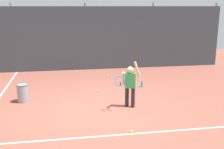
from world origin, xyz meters
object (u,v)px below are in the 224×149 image
water_bottle (142,84)px  tennis_ball_3 (76,71)px  tennis_ball_5 (97,90)px  tennis_ball_0 (131,132)px  tennis_ball_4 (107,75)px  ball_hopper (23,93)px  tennis_player (130,83)px

water_bottle → tennis_ball_3: size_ratio=3.33×
tennis_ball_3 → tennis_ball_5: 3.09m
water_bottle → tennis_ball_0: bearing=-109.2°
tennis_ball_0 → tennis_ball_4: 5.48m
tennis_ball_3 → tennis_ball_5: bearing=-79.0°
ball_hopper → water_bottle: 4.15m
ball_hopper → tennis_ball_3: size_ratio=8.52×
ball_hopper → water_bottle: ball_hopper is taller
ball_hopper → tennis_ball_5: size_ratio=8.52×
tennis_ball_3 → tennis_ball_4: (1.28, -0.94, 0.00)m
tennis_player → tennis_ball_5: 1.97m
water_bottle → tennis_ball_4: size_ratio=3.33×
water_bottle → tennis_ball_0: (-1.26, -3.62, -0.08)m
ball_hopper → tennis_ball_5: ball_hopper is taller
tennis_ball_3 → water_bottle: bearing=-50.9°
water_bottle → tennis_ball_0: water_bottle is taller
ball_hopper → water_bottle: size_ratio=2.55×
water_bottle → tennis_ball_5: water_bottle is taller
tennis_ball_5 → tennis_ball_4: bearing=71.7°
tennis_player → ball_hopper: 3.30m
tennis_ball_0 → tennis_ball_3: bearing=98.9°
tennis_ball_3 → tennis_ball_5: size_ratio=1.00×
tennis_player → tennis_ball_4: (-0.07, 3.78, -0.69)m
water_bottle → tennis_player: bearing=-115.4°
tennis_ball_4 → tennis_ball_0: bearing=-92.9°
tennis_player → tennis_ball_5: (-0.77, 1.68, -0.69)m
tennis_player → tennis_ball_5: tennis_player is taller
tennis_ball_0 → tennis_ball_5: 3.40m
tennis_ball_3 → tennis_ball_4: 1.59m
water_bottle → tennis_ball_3: water_bottle is taller
tennis_ball_5 → tennis_ball_0: bearing=-82.9°
water_bottle → tennis_ball_5: bearing=-171.8°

